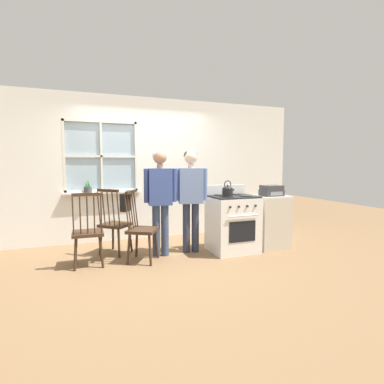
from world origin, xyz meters
TOP-DOWN VIEW (x-y plane):
  - ground_plane at (0.00, 0.00)m, footprint 16.00×16.00m
  - wall_back at (0.06, 1.40)m, footprint 6.40×0.16m
  - chair_by_window at (-0.33, -0.00)m, footprint 0.56×0.56m
  - chair_near_wall at (-1.08, 0.05)m, footprint 0.43×0.41m
  - chair_center_cluster at (-0.66, 0.51)m, footprint 0.58×0.58m
  - person_elderly_left at (0.00, 0.15)m, footprint 0.52×0.25m
  - person_teen_center at (0.52, 0.18)m, footprint 0.55×0.29m
  - stove at (1.18, -0.01)m, footprint 0.74×0.68m
  - kettle at (1.01, -0.15)m, footprint 0.21×0.17m
  - potted_plant at (-1.03, 1.31)m, footprint 0.14×0.14m
  - handbag at (-0.54, 0.11)m, footprint 0.25×0.24m
  - side_counter at (1.90, -0.03)m, footprint 0.55×0.50m
  - stereo at (1.90, -0.06)m, footprint 0.34×0.29m

SIDE VIEW (x-z plane):
  - ground_plane at x=0.00m, z-range 0.00..0.00m
  - side_counter at x=1.90m, z-range 0.00..0.90m
  - stove at x=1.18m, z-range -0.07..1.01m
  - chair_by_window at x=-0.33m, z-range -0.06..1.00m
  - chair_near_wall at x=-1.08m, z-range -0.06..1.00m
  - chair_center_cluster at x=-0.66m, z-range -0.06..1.00m
  - handbag at x=-0.54m, z-range 0.73..1.04m
  - stereo at x=1.90m, z-range 0.90..1.08m
  - person_elderly_left at x=0.00m, z-range 0.18..1.84m
  - potted_plant at x=-1.03m, z-range 0.90..1.13m
  - person_teen_center at x=0.52m, z-range 0.19..1.86m
  - kettle at x=1.01m, z-range 0.90..1.15m
  - wall_back at x=0.06m, z-range -0.02..2.68m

